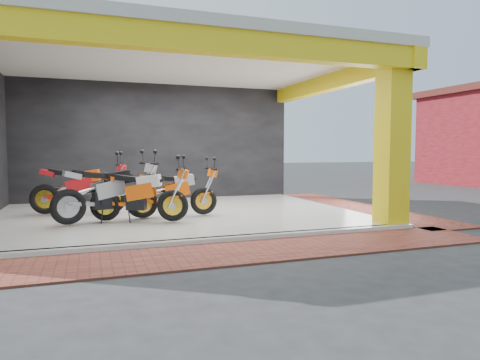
% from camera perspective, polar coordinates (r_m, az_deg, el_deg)
% --- Properties ---
extents(ground, '(80.00, 80.00, 0.00)m').
position_cam_1_polar(ground, '(8.17, -5.38, -6.96)').
color(ground, '#2D2D30').
rests_on(ground, ground).
extents(showroom_floor, '(8.00, 6.00, 0.10)m').
position_cam_1_polar(showroom_floor, '(10.08, -8.15, -4.60)').
color(showroom_floor, white).
rests_on(showroom_floor, ground).
extents(showroom_ceiling, '(8.40, 6.40, 0.20)m').
position_cam_1_polar(showroom_ceiling, '(10.18, -8.35, 15.58)').
color(showroom_ceiling, beige).
rests_on(showroom_ceiling, corner_column).
extents(back_wall, '(8.20, 0.20, 3.50)m').
position_cam_1_polar(back_wall, '(13.03, -10.90, 4.81)').
color(back_wall, black).
rests_on(back_wall, ground).
extents(corner_column, '(0.50, 0.50, 3.50)m').
position_cam_1_polar(corner_column, '(9.05, 19.63, 5.04)').
color(corner_column, yellow).
rests_on(corner_column, ground).
extents(header_beam_front, '(8.40, 0.30, 0.40)m').
position_cam_1_polar(header_beam_front, '(7.27, -3.54, 17.93)').
color(header_beam_front, yellow).
rests_on(header_beam_front, corner_column).
extents(header_beam_right, '(0.30, 6.40, 0.40)m').
position_cam_1_polar(header_beam_right, '(11.57, 12.00, 12.61)').
color(header_beam_right, yellow).
rests_on(header_beam_right, corner_column).
extents(floor_kerb, '(8.00, 0.20, 0.10)m').
position_cam_1_polar(floor_kerb, '(7.19, -3.38, -8.05)').
color(floor_kerb, white).
rests_on(floor_kerb, ground).
extents(paver_front, '(9.00, 1.40, 0.03)m').
position_cam_1_polar(paver_front, '(6.47, -1.45, -9.72)').
color(paver_front, '#9A4832').
rests_on(paver_front, ground).
extents(paver_right, '(1.40, 7.00, 0.03)m').
position_cam_1_polar(paver_right, '(11.98, 15.04, -3.50)').
color(paver_right, '#9A4832').
rests_on(paver_right, ground).
extents(moto_hero, '(2.27, 1.53, 1.30)m').
position_cam_1_polar(moto_hero, '(8.64, -8.98, -1.37)').
color(moto_hero, '#F8580A').
rests_on(moto_hero, showroom_floor).
extents(moto_row_a, '(2.06, 0.82, 1.25)m').
position_cam_1_polar(moto_row_a, '(9.48, -4.88, -1.02)').
color(moto_row_a, '#F35E0A').
rests_on(moto_row_a, showroom_floor).
extents(moto_row_b, '(2.44, 1.51, 1.40)m').
position_cam_1_polar(moto_row_b, '(9.28, -13.09, -0.74)').
color(moto_row_b, '#989A9F').
rests_on(moto_row_b, showroom_floor).
extents(moto_row_c, '(2.35, 1.26, 1.36)m').
position_cam_1_polar(moto_row_c, '(10.13, -16.77, -0.52)').
color(moto_row_c, red).
rests_on(moto_row_c, showroom_floor).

